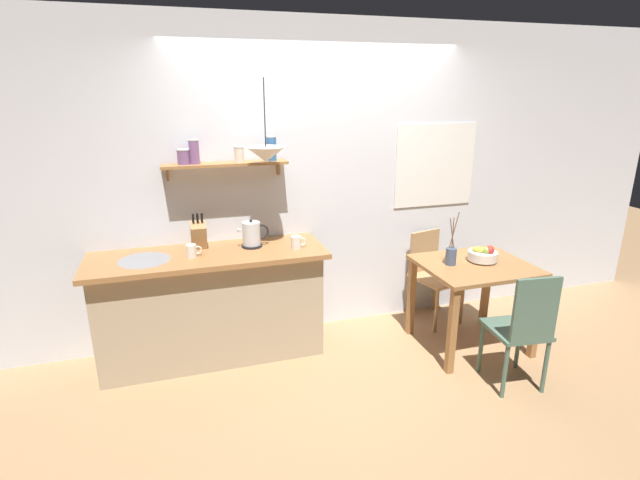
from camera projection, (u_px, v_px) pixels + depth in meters
The scene contains 14 objects.
ground_plane at pixel (340, 355), 4.05m from camera, with size 14.00×14.00×0.00m, color #A87F56.
back_wall at pixel (339, 181), 4.29m from camera, with size 6.80×0.11×2.70m.
kitchen_counter at pixel (212, 305), 3.92m from camera, with size 1.83×0.63×0.91m.
wall_shelf at pixel (224, 158), 3.78m from camera, with size 0.98×0.20×0.33m.
dining_table at pixel (474, 278), 4.04m from camera, with size 0.88×0.77×0.75m.
dining_chair_near at pixel (523, 326), 3.47m from camera, with size 0.42×0.44×0.92m.
dining_chair_far at pixel (432, 272), 4.58m from camera, with size 0.47×0.50×0.85m.
fruit_bowl at pixel (483, 255), 4.04m from camera, with size 0.24×0.24×0.15m.
twig_vase at pixel (451, 255), 3.96m from camera, with size 0.09×0.09×0.44m.
electric_kettle at pixel (252, 235), 3.89m from camera, with size 0.25×0.17×0.23m.
knife_block at pixel (199, 235), 3.84m from camera, with size 0.12×0.18×0.30m.
coffee_mug_by_sink at pixel (192, 251), 3.67m from camera, with size 0.12×0.08×0.10m.
coffee_mug_spare at pixel (297, 242), 3.86m from camera, with size 0.12×0.08×0.10m.
pendant_lamp at pixel (266, 154), 3.62m from camera, with size 0.30×0.30×0.61m.
Camera 1 is at (-1.22, -3.35, 2.15)m, focal length 27.11 mm.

